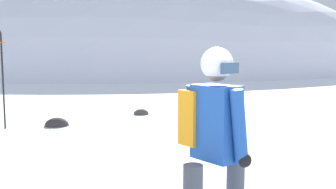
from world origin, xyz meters
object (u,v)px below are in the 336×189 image
at_px(snowboarder_main, 213,149).
at_px(rock_mid, 57,126).
at_px(rock_dark, 141,114).
at_px(piste_marker_near, 3,73).

xyz_separation_m(snowboarder_main, rock_mid, (-1.85, 5.95, -0.92)).
bearing_deg(rock_dark, rock_mid, -148.31).
distance_m(piste_marker_near, rock_mid, 1.58).
height_order(piste_marker_near, rock_dark, piste_marker_near).
distance_m(snowboarder_main, rock_dark, 7.22).
xyz_separation_m(piste_marker_near, rock_mid, (1.04, 0.13, -1.18)).
distance_m(rock_dark, rock_mid, 2.31).
bearing_deg(rock_mid, snowboarder_main, -72.77).
bearing_deg(piste_marker_near, rock_dark, 24.02).
bearing_deg(rock_dark, piste_marker_near, -155.98).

